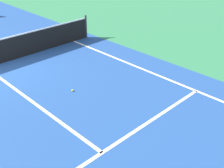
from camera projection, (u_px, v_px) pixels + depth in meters
name	position (u px, v px, depth m)	size (l,w,h in m)	color
line_sideline_right	(184.00, 86.00, 9.44)	(0.10, 11.89, 0.01)	white
line_service_near	(102.00, 153.00, 6.63)	(8.22, 0.10, 0.01)	white
line_center_service	(31.00, 100.00, 8.64)	(0.10, 6.40, 0.01)	white
tennis_ball_mid_court	(73.00, 90.00, 9.12)	(0.07, 0.07, 0.07)	#CCE033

